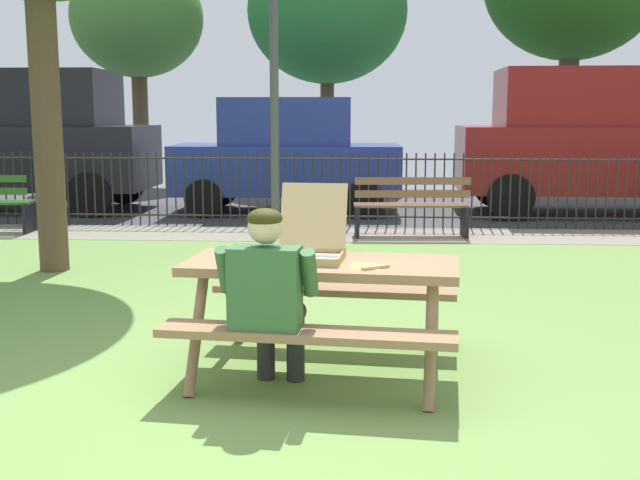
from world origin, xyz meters
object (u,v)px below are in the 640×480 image
pizza_slice_on_table (368,266)px  park_bench_center (411,207)px  lamp_post_walkway (274,68)px  parked_car_left (17,137)px  picnic_table_foreground (321,286)px  far_tree_midleft (137,19)px  far_tree_center (327,12)px  pizza_box_open (310,241)px  parked_car_center (287,154)px  adult_at_table (269,293)px  parked_car_right (600,138)px

pizza_slice_on_table → park_bench_center: park_bench_center is taller
pizza_slice_on_table → lamp_post_walkway: lamp_post_walkway is taller
lamp_post_walkway → parked_car_left: lamp_post_walkway is taller
picnic_table_foreground → far_tree_midleft: 14.80m
lamp_post_walkway → park_bench_center: bearing=5.8°
pizza_slice_on_table → far_tree_center: 14.08m
pizza_box_open → pizza_slice_on_table: size_ratio=1.97×
parked_car_left → far_tree_center: bearing=43.1°
pizza_box_open → park_bench_center: pizza_box_open is taller
pizza_box_open → parked_car_center: (-1.03, 8.47, 0.13)m
adult_at_table → parked_car_right: parked_car_right is taller
adult_at_table → park_bench_center: adult_at_table is taller
parked_car_right → park_bench_center: bearing=-141.3°
far_tree_midleft → picnic_table_foreground: bearing=-69.3°
adult_at_table → far_tree_midleft: size_ratio=0.23×
parked_car_left → picnic_table_foreground: bearing=-55.4°
lamp_post_walkway → far_tree_midleft: bearing=118.0°
adult_at_table → lamp_post_walkway: 6.47m
pizza_box_open → parked_car_right: parked_car_right is taller
park_bench_center → parked_car_left: parked_car_left is taller
picnic_table_foreground → parked_car_center: bearing=97.4°
pizza_box_open → park_bench_center: 5.92m
parked_car_center → far_tree_center: 5.78m
lamp_post_walkway → parked_car_right: size_ratio=0.80×
parked_car_right → far_tree_center: far_tree_center is taller
pizza_box_open → lamp_post_walkway: (-0.91, 5.63, 1.45)m
park_bench_center → parked_car_center: 3.38m
parked_car_right → far_tree_midleft: size_ratio=0.90×
park_bench_center → far_tree_center: far_tree_center is taller
picnic_table_foreground → adult_at_table: size_ratio=1.63×
pizza_box_open → park_bench_center: bearing=80.3°
pizza_box_open → picnic_table_foreground: bearing=-53.7°
pizza_slice_on_table → adult_at_table: adult_at_table is taller
park_bench_center → parked_car_left: size_ratio=0.34×
lamp_post_walkway → far_tree_midleft: 8.92m
parked_car_left → parked_car_center: bearing=0.0°
picnic_table_foreground → lamp_post_walkway: bearing=99.8°
picnic_table_foreground → parked_car_left: parked_car_left is taller
pizza_slice_on_table → parked_car_center: 8.87m
parked_car_right → parked_car_left: bearing=180.0°
far_tree_midleft → far_tree_center: size_ratio=0.93×
pizza_slice_on_table → pizza_box_open: bearing=144.0°
picnic_table_foreground → pizza_box_open: 0.32m
picnic_table_foreground → lamp_post_walkway: lamp_post_walkway is taller
far_tree_midleft → adult_at_table: bearing=-71.0°
pizza_box_open → adult_at_table: size_ratio=0.49×
picnic_table_foreground → far_tree_midleft: bearing=110.7°
picnic_table_foreground → parked_car_left: 10.45m
pizza_slice_on_table → lamp_post_walkway: 6.25m
far_tree_center → park_bench_center: bearing=-78.2°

